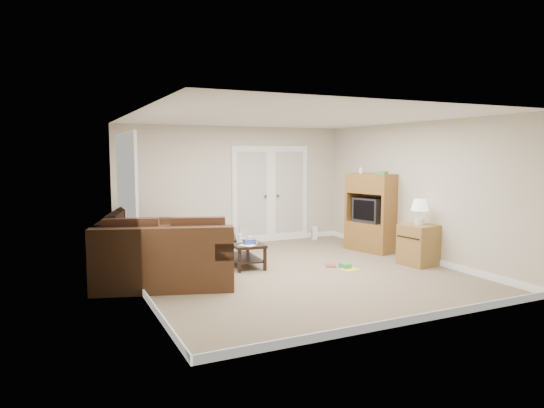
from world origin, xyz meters
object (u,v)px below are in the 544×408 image
sectional_sofa (151,253)px  tv_armoire (372,212)px  side_cabinet (419,241)px  coffee_table (244,252)px

sectional_sofa → tv_armoire: 4.38m
sectional_sofa → side_cabinet: 4.54m
coffee_table → side_cabinet: (2.77, -1.26, 0.18)m
tv_armoire → side_cabinet: bearing=-105.4°
sectional_sofa → side_cabinet: side_cabinet is taller
sectional_sofa → tv_armoire: size_ratio=2.09×
tv_armoire → coffee_table: bearing=166.4°
sectional_sofa → coffee_table: bearing=17.5°
coffee_table → tv_armoire: (2.76, 0.09, 0.55)m
sectional_sofa → coffee_table: size_ratio=3.24×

